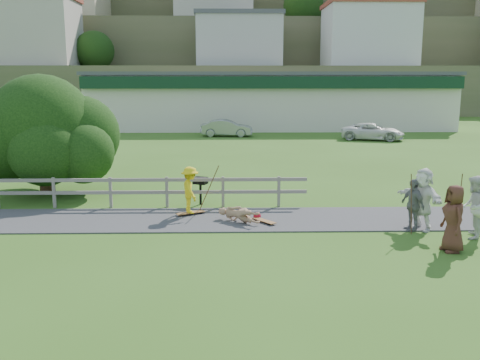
{
  "coord_description": "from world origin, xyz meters",
  "views": [
    {
      "loc": [
        0.17,
        -15.38,
        4.55
      ],
      "look_at": [
        0.58,
        2.0,
        1.23
      ],
      "focal_mm": 40.0,
      "sensor_mm": 36.0,
      "label": 1
    }
  ],
  "objects": [
    {
      "name": "pole_spec_right",
      "position": [
        6.92,
        -0.37,
        0.92
      ],
      "size": [
        0.03,
        0.03,
        1.84
      ],
      "primitive_type": "cylinder",
      "color": "#543521",
      "rests_on": "ground"
    },
    {
      "name": "tree",
      "position": [
        -7.12,
        5.77,
        1.87
      ],
      "size": [
        6.59,
        6.59,
        3.73
      ],
      "primitive_type": null,
      "color": "black",
      "rests_on": "ground"
    },
    {
      "name": "bbq",
      "position": [
        -0.82,
        3.7,
        0.51
      ],
      "size": [
        0.57,
        0.52,
        1.01
      ],
      "primitive_type": null,
      "rotation": [
        0.0,
        0.0,
        -0.42
      ],
      "color": "black",
      "rests_on": "ground"
    },
    {
      "name": "car_white",
      "position": [
        11.0,
        24.15,
        0.63
      ],
      "size": [
        5.0,
        3.44,
        1.27
      ],
      "primitive_type": "imported",
      "rotation": [
        0.0,
        0.0,
        1.25
      ],
      "color": "white",
      "rests_on": "ground"
    },
    {
      "name": "strip_mall",
      "position": [
        4.0,
        34.94,
        2.58
      ],
      "size": [
        32.5,
        10.75,
        5.1
      ],
      "color": "silver",
      "rests_on": "ground"
    },
    {
      "name": "spectator_a",
      "position": [
        7.2,
        -0.66,
        0.91
      ],
      "size": [
        1.03,
        1.11,
        1.82
      ],
      "primitive_type": "imported",
      "rotation": [
        0.0,
        0.0,
        4.22
      ],
      "color": "silver",
      "rests_on": "ground"
    },
    {
      "name": "path",
      "position": [
        0.0,
        1.5,
        0.02
      ],
      "size": [
        34.0,
        3.0,
        0.04
      ],
      "primitive_type": "cube",
      "color": "#3E3E41",
      "rests_on": "ground"
    },
    {
      "name": "longboard_rider",
      "position": [
        -1.08,
        2.08,
        0.06
      ],
      "size": [
        0.99,
        0.69,
        0.11
      ],
      "primitive_type": null,
      "rotation": [
        0.0,
        0.0,
        0.5
      ],
      "color": "brown",
      "rests_on": "ground"
    },
    {
      "name": "pole_rider",
      "position": [
        -0.48,
        2.48,
        0.89
      ],
      "size": [
        0.03,
        0.03,
        1.79
      ],
      "primitive_type": "cylinder",
      "color": "#543521",
      "rests_on": "ground"
    },
    {
      "name": "fence",
      "position": [
        -4.62,
        3.3,
        0.72
      ],
      "size": [
        15.05,
        0.1,
        1.1
      ],
      "color": "slate",
      "rests_on": "ground"
    },
    {
      "name": "spectator_b",
      "position": [
        5.75,
        0.17,
        0.79
      ],
      "size": [
        0.71,
        1.01,
        1.59
      ],
      "primitive_type": "imported",
      "rotation": [
        0.0,
        0.0,
        5.09
      ],
      "color": "gray",
      "rests_on": "ground"
    },
    {
      "name": "pole_spec_left",
      "position": [
        5.55,
        -0.25,
        0.91
      ],
      "size": [
        0.03,
        0.03,
        1.83
      ],
      "primitive_type": "cylinder",
      "color": "#543521",
      "rests_on": "ground"
    },
    {
      "name": "spectator_d",
      "position": [
        6.07,
        0.24,
        0.96
      ],
      "size": [
        1.23,
        1.85,
        1.91
      ],
      "primitive_type": "imported",
      "rotation": [
        0.0,
        0.0,
        5.13
      ],
      "color": "white",
      "rests_on": "ground"
    },
    {
      "name": "spectator_c",
      "position": [
        6.14,
        -1.85,
        0.9
      ],
      "size": [
        0.63,
        0.92,
        1.81
      ],
      "primitive_type": "imported",
      "rotation": [
        0.0,
        0.0,
        4.78
      ],
      "color": "#532C21",
      "rests_on": "ground"
    },
    {
      "name": "car_silver",
      "position": [
        0.1,
        26.96,
        0.67
      ],
      "size": [
        4.16,
        1.71,
        1.34
      ],
      "primitive_type": "imported",
      "rotation": [
        0.0,
        0.0,
        1.5
      ],
      "color": "gray",
      "rests_on": "ground"
    },
    {
      "name": "skater_fallen",
      "position": [
        0.52,
        1.12,
        0.28
      ],
      "size": [
        1.26,
        1.4,
        0.56
      ],
      "primitive_type": "imported",
      "rotation": [
        0.0,
        0.0,
        0.87
      ],
      "color": "#A67D5B",
      "rests_on": "ground"
    },
    {
      "name": "helmet",
      "position": [
        1.12,
        1.47,
        0.13
      ],
      "size": [
        0.25,
        0.25,
        0.25
      ],
      "primitive_type": "sphere",
      "color": "#AA0D20",
      "rests_on": "ground"
    },
    {
      "name": "skater_rider",
      "position": [
        -1.08,
        2.08,
        0.78
      ],
      "size": [
        0.86,
        1.14,
        1.57
      ],
      "primitive_type": "imported",
      "rotation": [
        0.0,
        0.0,
        1.87
      ],
      "color": "yellow",
      "rests_on": "ground"
    },
    {
      "name": "longboard_fallen",
      "position": [
        1.32,
        1.02,
        0.05
      ],
      "size": [
        0.75,
        0.89,
        0.1
      ],
      "primitive_type": null,
      "rotation": [
        0.0,
        0.0,
        -0.92
      ],
      "color": "brown",
      "rests_on": "ground"
    },
    {
      "name": "ground",
      "position": [
        0.0,
        0.0,
        0.0
      ],
      "size": [
        260.0,
        260.0,
        0.0
      ],
      "primitive_type": "plane",
      "color": "#36601B",
      "rests_on": "ground"
    },
    {
      "name": "hillside",
      "position": [
        0.0,
        91.31,
        14.41
      ],
      "size": [
        220.0,
        67.0,
        47.5
      ],
      "color": "#4D5733",
      "rests_on": "ground"
    }
  ]
}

